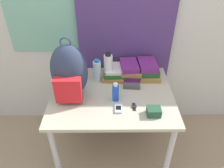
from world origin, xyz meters
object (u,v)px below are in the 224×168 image
at_px(book_stack_center, 130,70).
at_px(cell_phone, 118,108).
at_px(backpack, 69,73).
at_px(sports_bottle, 108,67).
at_px(water_bottle, 97,71).
at_px(camera_pouch, 154,112).
at_px(wristwatch, 134,107).
at_px(book_stack_left, 114,72).
at_px(sunscreen_bottle, 116,92).
at_px(sunglasses_case, 132,86).
at_px(book_stack_right, 148,69).

distance_m(book_stack_center, cell_phone, 0.50).
distance_m(backpack, sports_bottle, 0.42).
bearing_deg(water_bottle, camera_pouch, -46.02).
distance_m(water_bottle, wristwatch, 0.51).
bearing_deg(book_stack_center, camera_pouch, -74.91).
bearing_deg(wristwatch, cell_phone, -169.25).
xyz_separation_m(book_stack_left, water_bottle, (-0.16, -0.06, 0.06)).
height_order(sunscreen_bottle, sunglasses_case, sunscreen_bottle).
bearing_deg(cell_phone, camera_pouch, -13.14).
bearing_deg(backpack, book_stack_right, 23.19).
distance_m(sunglasses_case, wristwatch, 0.26).
height_order(camera_pouch, wristwatch, camera_pouch).
relative_size(backpack, water_bottle, 2.42).
xyz_separation_m(book_stack_right, camera_pouch, (-0.02, -0.54, -0.04)).
bearing_deg(camera_pouch, sunglasses_case, 112.40).
bearing_deg(water_bottle, book_stack_left, 21.59).
bearing_deg(sports_bottle, sunglasses_case, -35.96).
bearing_deg(book_stack_center, sunscreen_bottle, -112.02).
relative_size(book_stack_left, sunscreen_bottle, 1.58).
bearing_deg(sports_bottle, book_stack_center, 11.31).
bearing_deg(sunscreen_bottle, book_stack_center, 67.98).
relative_size(book_stack_right, sunglasses_case, 1.66).
xyz_separation_m(backpack, sports_bottle, (0.31, 0.26, -0.10)).
distance_m(book_stack_left, book_stack_right, 0.32).
distance_m(water_bottle, camera_pouch, 0.66).
bearing_deg(water_bottle, sunscreen_bottle, -60.51).
relative_size(book_stack_center, sports_bottle, 0.96).
height_order(sports_bottle, wristwatch, sports_bottle).
height_order(sports_bottle, sunglasses_case, sports_bottle).
height_order(backpack, sports_bottle, backpack).
bearing_deg(book_stack_left, sunglasses_case, -50.85).
distance_m(book_stack_left, camera_pouch, 0.61).
distance_m(water_bottle, sunscreen_bottle, 0.33).
relative_size(sunscreen_bottle, wristwatch, 1.85).
relative_size(sports_bottle, cell_phone, 2.46).
xyz_separation_m(book_stack_right, water_bottle, (-0.48, -0.07, 0.03)).
height_order(backpack, book_stack_center, backpack).
bearing_deg(water_bottle, wristwatch, -50.91).
height_order(sunscreen_bottle, camera_pouch, sunscreen_bottle).
bearing_deg(camera_pouch, backpack, 159.79).
height_order(sunglasses_case, wristwatch, sunglasses_case).
relative_size(book_stack_center, cell_phone, 2.37).
bearing_deg(book_stack_left, water_bottle, -158.41).
bearing_deg(water_bottle, cell_phone, -65.58).
height_order(sunscreen_bottle, wristwatch, sunscreen_bottle).
xyz_separation_m(sunscreen_bottle, camera_pouch, (0.29, -0.18, -0.05)).
distance_m(sports_bottle, sunscreen_bottle, 0.33).
distance_m(book_stack_right, cell_phone, 0.56).
height_order(sunglasses_case, camera_pouch, camera_pouch).
bearing_deg(sunglasses_case, book_stack_center, 90.79).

